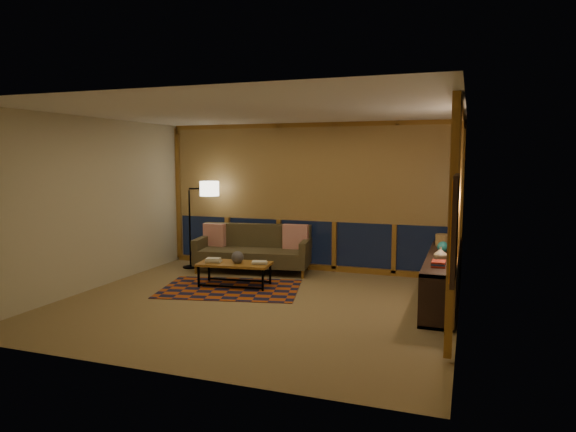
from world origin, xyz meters
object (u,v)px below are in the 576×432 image
(coffee_table, at_px, (235,274))
(floor_lamp, at_px, (190,224))
(sofa, at_px, (253,249))
(bookshelf, at_px, (441,278))

(coffee_table, bearing_deg, floor_lamp, 137.47)
(sofa, distance_m, bookshelf, 3.44)
(bookshelf, bearing_deg, floor_lamp, 169.76)
(sofa, distance_m, coffee_table, 1.10)
(sofa, xyz_separation_m, bookshelf, (3.33, -0.88, -0.08))
(sofa, distance_m, floor_lamp, 1.33)
(floor_lamp, bearing_deg, bookshelf, -33.20)
(sofa, xyz_separation_m, coffee_table, (0.14, -1.07, -0.22))
(coffee_table, bearing_deg, sofa, 91.10)
(floor_lamp, height_order, bookshelf, floor_lamp)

